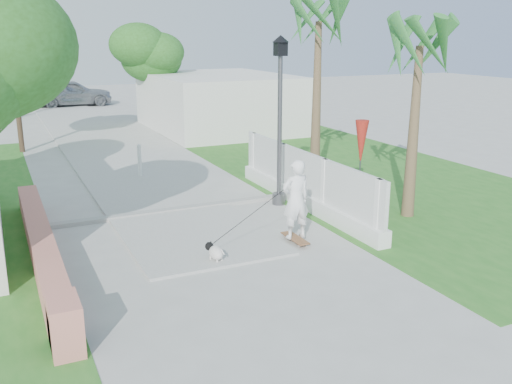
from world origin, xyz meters
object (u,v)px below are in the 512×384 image
patio_umbrella (361,144)px  parked_car (71,93)px  skateboarder (278,206)px  bollard (140,160)px  street_lamp (280,115)px  dog (215,252)px

patio_umbrella → parked_car: bearing=98.9°
skateboarder → bollard: bearing=-80.0°
skateboarder → patio_umbrella: bearing=-151.4°
bollard → patio_umbrella: (4.60, -5.50, 1.10)m
street_lamp → skateboarder: 3.51m
street_lamp → patio_umbrella: size_ratio=1.93×
skateboarder → parked_car: (-0.66, 27.49, -0.05)m
skateboarder → parked_car: bearing=-88.2°
patio_umbrella → skateboarder: 3.90m
bollard → dog: bearing=-92.5°
bollard → dog: bollard is taller
dog → parked_car: 27.81m
patio_umbrella → skateboarder: size_ratio=0.99×
patio_umbrella → dog: 5.56m
dog → parked_car: size_ratio=0.11×
bollard → parked_car: parked_car is taller
bollard → skateboarder: bearing=-80.4°
skateboarder → parked_car: size_ratio=0.47×
street_lamp → parked_car: street_lamp is taller
bollard → patio_umbrella: bearing=-50.1°
street_lamp → patio_umbrella: (1.90, -1.00, -0.74)m
street_lamp → dog: 4.87m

